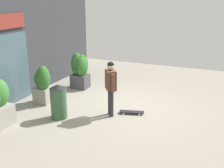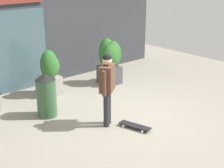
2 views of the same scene
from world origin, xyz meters
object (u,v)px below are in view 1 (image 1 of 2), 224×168
(planter_box_left, at_px, (43,83))
(trash_bin, at_px, (59,101))
(skateboarder, at_px, (111,83))
(planter_box_mid, at_px, (80,69))
(skateboard, at_px, (132,112))

(planter_box_left, height_order, trash_bin, planter_box_left)
(skateboarder, bearing_deg, planter_box_mid, 102.03)
(skateboarder, distance_m, trash_bin, 1.57)
(skateboard, distance_m, planter_box_left, 3.03)
(planter_box_left, bearing_deg, trash_bin, -125.44)
(skateboard, xyz_separation_m, trash_bin, (-1.08, 1.84, 0.45))
(skateboard, bearing_deg, planter_box_mid, 133.87)
(skateboard, bearing_deg, trash_bin, -164.77)
(skateboarder, bearing_deg, trash_bin, 174.54)
(skateboard, distance_m, trash_bin, 2.18)
(skateboarder, height_order, planter_box_mid, skateboarder)
(planter_box_mid, bearing_deg, skateboarder, -132.45)
(trash_bin, bearing_deg, planter_box_left, 54.56)
(planter_box_mid, bearing_deg, planter_box_left, 169.17)
(planter_box_mid, xyz_separation_m, trash_bin, (-2.64, -0.77, -0.23))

